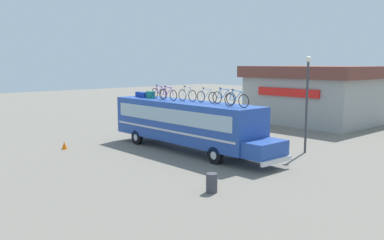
# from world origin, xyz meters

# --- Properties ---
(ground_plane) EXTENTS (120.00, 120.00, 0.00)m
(ground_plane) POSITION_xyz_m (0.00, 0.00, 0.00)
(ground_plane) COLOR slate
(bus) EXTENTS (12.99, 2.62, 3.11)m
(bus) POSITION_xyz_m (0.23, 0.00, 1.83)
(bus) COLOR #23479E
(bus) RESTS_ON ground
(luggage_bag_1) EXTENTS (0.72, 0.33, 0.35)m
(luggage_bag_1) POSITION_xyz_m (-4.77, 0.01, 3.29)
(luggage_bag_1) COLOR #193899
(luggage_bag_1) RESTS_ON bus
(luggage_bag_2) EXTENTS (0.58, 0.54, 0.36)m
(luggage_bag_2) POSITION_xyz_m (-3.99, -0.17, 3.29)
(luggage_bag_2) COLOR #193899
(luggage_bag_2) RESTS_ON bus
(luggage_bag_3) EXTENTS (0.59, 0.33, 0.47)m
(luggage_bag_3) POSITION_xyz_m (-3.29, -0.16, 3.35)
(luggage_bag_3) COLOR #1E7F66
(luggage_bag_3) RESTS_ON bus
(rooftop_bicycle_1) EXTENTS (1.67, 0.44, 0.93)m
(rooftop_bicycle_1) POSITION_xyz_m (-2.66, 0.10, 3.50)
(rooftop_bicycle_1) COLOR black
(rooftop_bicycle_1) RESTS_ON bus
(rooftop_bicycle_2) EXTENTS (1.79, 0.44, 0.92)m
(rooftop_bicycle_2) POSITION_xyz_m (-1.23, -0.30, 3.50)
(rooftop_bicycle_2) COLOR black
(rooftop_bicycle_2) RESTS_ON bus
(rooftop_bicycle_3) EXTENTS (1.68, 0.44, 0.97)m
(rooftop_bicycle_3) POSITION_xyz_m (0.12, 0.17, 3.51)
(rooftop_bicycle_3) COLOR black
(rooftop_bicycle_3) RESTS_ON bus
(rooftop_bicycle_4) EXTENTS (1.70, 0.44, 0.91)m
(rooftop_bicycle_4) POSITION_xyz_m (1.64, 0.38, 3.49)
(rooftop_bicycle_4) COLOR black
(rooftop_bicycle_4) RESTS_ON bus
(rooftop_bicycle_5) EXTENTS (1.82, 0.44, 0.97)m
(rooftop_bicycle_5) POSITION_xyz_m (3.03, 0.43, 3.52)
(rooftop_bicycle_5) COLOR black
(rooftop_bicycle_5) RESTS_ON bus
(rooftop_bicycle_6) EXTENTS (1.77, 0.44, 0.98)m
(rooftop_bicycle_6) POSITION_xyz_m (4.52, -0.16, 3.52)
(rooftop_bicycle_6) COLOR black
(rooftop_bicycle_6) RESTS_ON bus
(roadside_building) EXTENTS (11.10, 9.53, 5.21)m
(roadside_building) POSITION_xyz_m (-1.27, 17.36, 2.67)
(roadside_building) COLOR #9E9E99
(roadside_building) RESTS_ON ground
(trash_bin) EXTENTS (0.49, 0.49, 0.83)m
(trash_bin) POSITION_xyz_m (7.35, -4.83, 0.42)
(trash_bin) COLOR #3F3F47
(trash_bin) RESTS_ON ground
(traffic_cone) EXTENTS (0.36, 0.36, 0.50)m
(traffic_cone) POSITION_xyz_m (-5.38, -5.54, 0.25)
(traffic_cone) COLOR orange
(traffic_cone) RESTS_ON ground
(street_lamp) EXTENTS (0.36, 0.36, 5.91)m
(street_lamp) POSITION_xyz_m (5.60, 5.05, 3.67)
(street_lamp) COLOR #38383D
(street_lamp) RESTS_ON ground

